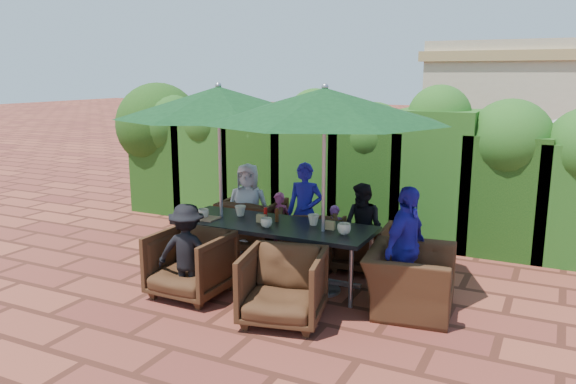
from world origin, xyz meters
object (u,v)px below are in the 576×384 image
at_px(chair_far_left, 252,222).
at_px(chair_far_right, 361,243).
at_px(chair_near_left, 191,261).
at_px(umbrella_left, 219,102).
at_px(umbrella_right, 325,105).
at_px(dining_table, 274,229).
at_px(chair_near_right, 283,283).
at_px(chair_end_right, 410,270).
at_px(chair_far_mid, 307,233).

distance_m(chair_far_left, chair_far_right, 1.72).
bearing_deg(chair_near_left, umbrella_left, 97.97).
distance_m(umbrella_right, chair_far_right, 2.10).
height_order(dining_table, chair_near_right, chair_near_right).
height_order(chair_near_left, chair_near_right, chair_near_left).
bearing_deg(chair_end_right, chair_far_left, 60.04).
xyz_separation_m(umbrella_left, umbrella_right, (1.45, -0.05, 0.00)).
xyz_separation_m(chair_far_right, chair_end_right, (0.91, -1.02, 0.10)).
relative_size(chair_far_left, chair_near_right, 1.00).
height_order(chair_far_right, chair_near_right, chair_near_right).
xyz_separation_m(chair_near_right, chair_end_right, (1.11, 0.89, 0.03)).
distance_m(dining_table, chair_far_right, 1.28).
distance_m(dining_table, chair_far_left, 1.37).
xyz_separation_m(umbrella_right, chair_far_mid, (-0.61, 0.91, -1.81)).
relative_size(dining_table, umbrella_left, 0.97).
bearing_deg(dining_table, chair_far_right, 47.46).
height_order(chair_far_left, chair_end_right, chair_end_right).
bearing_deg(umbrella_right, chair_far_right, 80.90).
relative_size(chair_far_mid, chair_far_right, 1.15).
height_order(chair_far_mid, chair_far_right, chair_far_mid).
bearing_deg(dining_table, chair_near_left, -128.07).
xyz_separation_m(dining_table, umbrella_left, (-0.76, 0.01, 1.54)).
bearing_deg(chair_far_left, chair_far_mid, 168.11).
bearing_deg(chair_near_left, chair_far_right, 50.24).
xyz_separation_m(umbrella_left, chair_near_right, (1.40, -1.01, -1.79)).
bearing_deg(umbrella_left, chair_far_left, 96.72).
bearing_deg(chair_far_right, chair_far_mid, -0.33).
relative_size(chair_far_right, chair_near_right, 0.84).
xyz_separation_m(chair_far_left, chair_far_right, (1.72, -0.10, -0.07)).
bearing_deg(chair_far_mid, chair_end_right, 125.17).
bearing_deg(chair_far_mid, chair_near_left, 41.84).
bearing_deg(umbrella_right, chair_far_mid, 123.85).
bearing_deg(umbrella_left, chair_far_right, 29.50).
distance_m(chair_far_left, chair_near_left, 1.86).
xyz_separation_m(dining_table, umbrella_right, (0.68, -0.05, 1.54)).
height_order(umbrella_right, chair_far_right, umbrella_right).
relative_size(chair_far_left, chair_far_right, 1.20).
distance_m(umbrella_left, chair_far_mid, 2.17).
relative_size(chair_near_left, chair_end_right, 0.81).
distance_m(chair_near_left, chair_near_right, 1.30).
height_order(umbrella_right, chair_near_left, umbrella_right).
distance_m(chair_near_left, chair_end_right, 2.51).
distance_m(chair_far_right, chair_end_right, 1.37).
relative_size(chair_far_left, chair_end_right, 0.81).
bearing_deg(umbrella_right, chair_far_left, 145.86).
bearing_deg(chair_near_right, dining_table, 109.80).
relative_size(chair_far_right, chair_near_left, 0.83).
bearing_deg(chair_end_right, chair_near_left, 100.05).
xyz_separation_m(chair_far_left, chair_end_right, (2.63, -1.12, 0.03)).
bearing_deg(chair_end_right, umbrella_left, 80.54).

